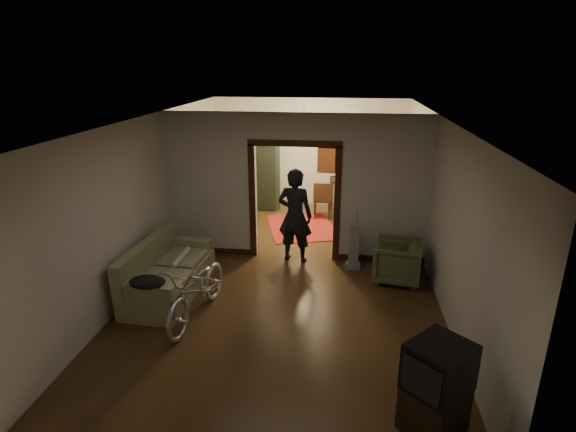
% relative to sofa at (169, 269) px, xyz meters
% --- Properties ---
extents(floor, '(5.00, 8.50, 0.01)m').
position_rel_sofa_xyz_m(floor, '(1.88, 1.02, -0.45)').
color(floor, '#321F0F').
rests_on(floor, ground).
extents(ceiling, '(5.00, 8.50, 0.01)m').
position_rel_sofa_xyz_m(ceiling, '(1.88, 1.02, 2.35)').
color(ceiling, white).
rests_on(ceiling, floor).
extents(wall_back, '(5.00, 0.02, 2.80)m').
position_rel_sofa_xyz_m(wall_back, '(1.88, 5.27, 0.95)').
color(wall_back, beige).
rests_on(wall_back, floor).
extents(wall_left, '(0.02, 8.50, 2.80)m').
position_rel_sofa_xyz_m(wall_left, '(-0.62, 1.02, 0.95)').
color(wall_left, beige).
rests_on(wall_left, floor).
extents(wall_right, '(0.02, 8.50, 2.80)m').
position_rel_sofa_xyz_m(wall_right, '(4.38, 1.02, 0.95)').
color(wall_right, beige).
rests_on(wall_right, floor).
extents(partition_wall, '(5.00, 0.14, 2.80)m').
position_rel_sofa_xyz_m(partition_wall, '(1.88, 1.77, 0.95)').
color(partition_wall, beige).
rests_on(partition_wall, floor).
extents(door_casing, '(1.74, 0.20, 2.32)m').
position_rel_sofa_xyz_m(door_casing, '(1.88, 1.77, 0.65)').
color(door_casing, black).
rests_on(door_casing, floor).
extents(far_window, '(0.98, 0.06, 1.28)m').
position_rel_sofa_xyz_m(far_window, '(2.58, 5.23, 1.10)').
color(far_window, black).
rests_on(far_window, wall_back).
extents(chandelier, '(0.24, 0.24, 0.24)m').
position_rel_sofa_xyz_m(chandelier, '(1.88, 3.52, 1.90)').
color(chandelier, '#FFE0A5').
rests_on(chandelier, ceiling).
extents(light_switch, '(0.08, 0.01, 0.12)m').
position_rel_sofa_xyz_m(light_switch, '(2.93, 1.69, 0.80)').
color(light_switch, silver).
rests_on(light_switch, partition_wall).
extents(sofa, '(0.99, 2.01, 0.91)m').
position_rel_sofa_xyz_m(sofa, '(0.00, 0.00, 0.00)').
color(sofa, olive).
rests_on(sofa, floor).
extents(rolled_paper, '(0.09, 0.73, 0.09)m').
position_rel_sofa_xyz_m(rolled_paper, '(0.10, 0.30, 0.08)').
color(rolled_paper, beige).
rests_on(rolled_paper, sofa).
extents(jacket, '(0.53, 0.39, 0.15)m').
position_rel_sofa_xyz_m(jacket, '(0.05, -0.91, 0.23)').
color(jacket, black).
rests_on(jacket, sofa).
extents(bicycle, '(0.86, 1.87, 0.95)m').
position_rel_sofa_xyz_m(bicycle, '(0.70, -0.65, 0.02)').
color(bicycle, silver).
rests_on(bicycle, floor).
extents(armchair, '(0.93, 0.91, 0.73)m').
position_rel_sofa_xyz_m(armchair, '(3.77, 0.95, -0.09)').
color(armchair, '#4D5A32').
rests_on(armchair, floor).
extents(tv_stand, '(0.77, 0.78, 0.52)m').
position_rel_sofa_xyz_m(tv_stand, '(3.81, -2.46, -0.19)').
color(tv_stand, black).
rests_on(tv_stand, floor).
extents(crt_tv, '(0.80, 0.80, 0.51)m').
position_rel_sofa_xyz_m(crt_tv, '(3.81, -2.46, 0.32)').
color(crt_tv, black).
rests_on(crt_tv, tv_stand).
extents(vacuum, '(0.31, 0.26, 0.88)m').
position_rel_sofa_xyz_m(vacuum, '(3.03, 1.35, -0.01)').
color(vacuum, gray).
rests_on(vacuum, floor).
extents(person, '(0.73, 0.55, 1.83)m').
position_rel_sofa_xyz_m(person, '(1.91, 1.57, 0.46)').
color(person, black).
rests_on(person, floor).
extents(oriental_rug, '(1.92, 2.24, 0.01)m').
position_rel_sofa_xyz_m(oriental_rug, '(1.86, 3.41, -0.45)').
color(oriental_rug, maroon).
rests_on(oriental_rug, floor).
extents(locker, '(1.10, 0.81, 1.97)m').
position_rel_sofa_xyz_m(locker, '(0.64, 4.74, 0.53)').
color(locker, black).
rests_on(locker, floor).
extents(globe, '(0.30, 0.30, 0.30)m').
position_rel_sofa_xyz_m(globe, '(0.64, 4.74, 1.49)').
color(globe, '#1E5972').
rests_on(globe, locker).
extents(desk, '(1.14, 0.73, 0.80)m').
position_rel_sofa_xyz_m(desk, '(2.99, 4.92, -0.05)').
color(desk, black).
rests_on(desk, floor).
extents(desk_chair, '(0.51, 0.51, 0.92)m').
position_rel_sofa_xyz_m(desk_chair, '(2.30, 4.15, 0.01)').
color(desk_chair, black).
rests_on(desk_chair, floor).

